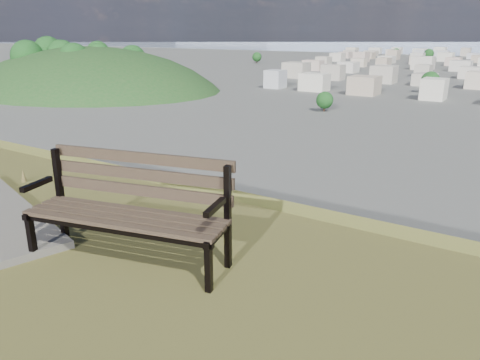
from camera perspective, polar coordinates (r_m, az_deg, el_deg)
The scene contains 2 objects.
park_bench at distance 4.58m, azimuth -13.19°, elevation -2.76°, with size 2.05×1.07×1.02m.
green_wooded_hill at distance 237.21m, azimuth -17.72°, elevation 10.58°, with size 150.94×120.75×75.47m.
Camera 1 is at (2.36, -0.81, 27.16)m, focal length 35.00 mm.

